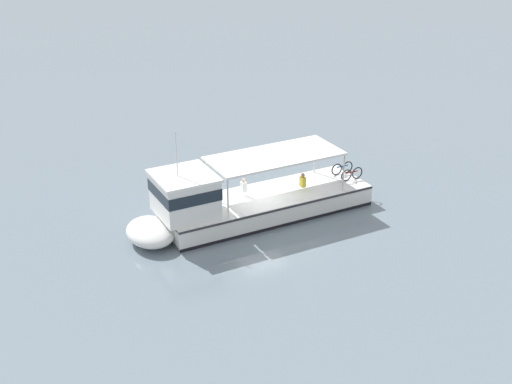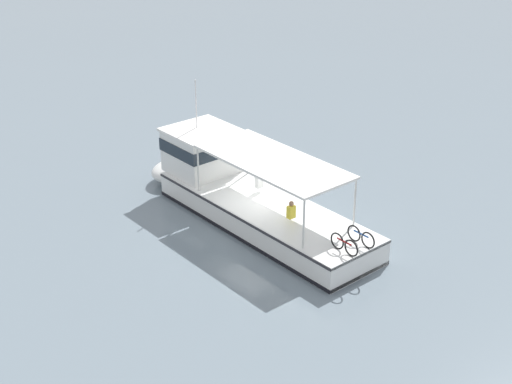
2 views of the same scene
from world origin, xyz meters
The scene contains 2 objects.
ground_plane centered at (0.00, 0.00, 0.00)m, with size 400.00×400.00×0.00m, color slate.
ferry_main centered at (1.22, -0.14, 1.01)m, with size 12.93×3.84×5.32m.
Camera 1 is at (13.45, 26.82, 15.42)m, focal length 46.66 mm.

